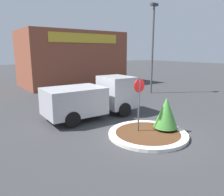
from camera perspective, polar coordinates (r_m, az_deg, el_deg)
ground_plane at (r=10.03m, az=9.30°, el=-9.64°), size 120.00×120.00×0.00m
traffic_island at (r=10.00m, az=9.31°, el=-9.24°), size 3.52×3.52×0.15m
stop_sign at (r=9.66m, az=7.07°, el=0.22°), size 0.60×0.07×2.54m
island_shrub at (r=10.27m, az=13.94°, el=-3.71°), size 1.09×1.09×1.50m
utility_truck at (r=12.32m, az=-5.25°, el=0.14°), size 5.24×2.37×2.22m
storefront_building at (r=25.02m, az=-10.32°, el=10.10°), size 10.74×6.07×5.75m
light_pole at (r=19.62m, az=10.60°, el=13.90°), size 0.70×0.30×7.57m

